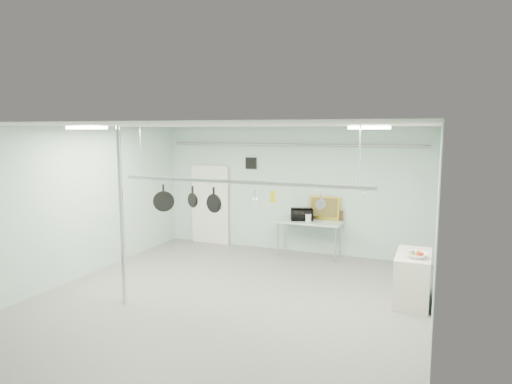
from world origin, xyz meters
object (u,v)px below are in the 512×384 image
at_px(chrome_pole, 121,216).
at_px(skillet_left, 164,198).
at_px(skillet_mid, 193,196).
at_px(fruit_bowl, 417,255).
at_px(side_cabinet, 413,278).
at_px(microwave, 302,214).
at_px(coffee_canister, 308,218).
at_px(skillet_right, 214,200).
at_px(pot_rack, 240,180).
at_px(prep_table, 309,224).

distance_m(chrome_pole, skillet_left, 0.97).
bearing_deg(skillet_mid, skillet_left, -156.61).
height_order(fruit_bowl, skillet_mid, skillet_mid).
xyz_separation_m(side_cabinet, microwave, (-2.74, 2.20, 0.60)).
bearing_deg(microwave, coffee_canister, 125.12).
height_order(skillet_mid, skillet_right, same).
distance_m(pot_rack, fruit_bowl, 3.38).
xyz_separation_m(side_cabinet, skillet_right, (-3.47, -1.10, 1.40)).
bearing_deg(skillet_left, fruit_bowl, -19.49).
bearing_deg(pot_rack, side_cabinet, 20.45).
relative_size(side_cabinet, coffee_canister, 6.00).
bearing_deg(prep_table, skillet_right, -105.61).
bearing_deg(side_cabinet, skillet_right, -162.42).
xyz_separation_m(microwave, skillet_left, (-1.81, -3.30, 0.77)).
distance_m(pot_rack, microwave, 3.51).
height_order(prep_table, side_cabinet, prep_table).
relative_size(fruit_bowl, skillet_mid, 0.91).
bearing_deg(coffee_canister, fruit_bowl, -41.69).
height_order(coffee_canister, fruit_bowl, coffee_canister).
relative_size(microwave, skillet_mid, 1.33).
height_order(chrome_pole, prep_table, chrome_pole).
distance_m(pot_rack, skillet_right, 0.65).
bearing_deg(side_cabinet, fruit_bowl, -77.24).
height_order(pot_rack, skillet_left, pot_rack).
bearing_deg(chrome_pole, prep_table, 61.29).
relative_size(prep_table, coffee_canister, 8.01).
bearing_deg(microwave, pot_rack, 65.11).
bearing_deg(side_cabinet, coffee_canister, 140.87).
xyz_separation_m(chrome_pole, side_cabinet, (4.85, 2.00, -1.15)).
bearing_deg(pot_rack, skillet_right, 180.00).
bearing_deg(skillet_left, prep_table, 28.71).
bearing_deg(skillet_mid, pot_rack, 23.39).
bearing_deg(skillet_mid, prep_table, 90.92).
relative_size(fruit_bowl, skillet_left, 0.68).
height_order(pot_rack, coffee_canister, pot_rack).
height_order(skillet_left, skillet_right, same).
height_order(pot_rack, skillet_right, pot_rack).
xyz_separation_m(pot_rack, microwave, (0.21, 3.30, -1.18)).
bearing_deg(prep_table, skillet_mid, -112.48).
height_order(side_cabinet, pot_rack, pot_rack).
distance_m(side_cabinet, pot_rack, 3.62).
xyz_separation_m(side_cabinet, fruit_bowl, (0.06, -0.24, 0.49)).
relative_size(skillet_left, skillet_right, 1.11).
xyz_separation_m(chrome_pole, microwave, (2.11, 4.20, -0.55)).
xyz_separation_m(prep_table, pot_rack, (-0.40, -3.30, 1.40)).
distance_m(side_cabinet, coffee_canister, 3.32).
xyz_separation_m(fruit_bowl, skillet_mid, (-3.97, -0.86, 0.94)).
bearing_deg(skillet_left, chrome_pole, -138.09).
xyz_separation_m(prep_table, skillet_left, (-2.01, -3.30, 0.99)).
bearing_deg(prep_table, fruit_bowl, -43.18).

